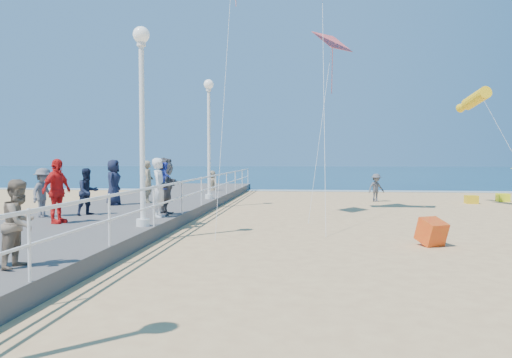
# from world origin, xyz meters

# --- Properties ---
(ground) EXTENTS (160.00, 160.00, 0.00)m
(ground) POSITION_xyz_m (0.00, 0.00, 0.00)
(ground) COLOR #E0B475
(ground) RESTS_ON ground
(ocean) EXTENTS (160.00, 90.00, 0.05)m
(ocean) POSITION_xyz_m (0.00, 65.00, 0.01)
(ocean) COLOR #0C2F48
(ocean) RESTS_ON ground
(surf_line) EXTENTS (160.00, 1.20, 0.04)m
(surf_line) POSITION_xyz_m (0.00, 20.50, 0.03)
(surf_line) COLOR silver
(surf_line) RESTS_ON ground
(boardwalk) EXTENTS (5.00, 44.00, 0.40)m
(boardwalk) POSITION_xyz_m (-7.50, 0.00, 0.20)
(boardwalk) COLOR #645F5A
(boardwalk) RESTS_ON ground
(railing) EXTENTS (0.05, 42.00, 0.55)m
(railing) POSITION_xyz_m (-5.05, 0.00, 1.25)
(railing) COLOR white
(railing) RESTS_ON boardwalk
(lamp_post_mid) EXTENTS (0.44, 0.44, 5.32)m
(lamp_post_mid) POSITION_xyz_m (-5.35, 0.00, 3.66)
(lamp_post_mid) COLOR white
(lamp_post_mid) RESTS_ON boardwalk
(lamp_post_far) EXTENTS (0.44, 0.44, 5.32)m
(lamp_post_far) POSITION_xyz_m (-5.35, 9.00, 3.66)
(lamp_post_far) COLOR white
(lamp_post_far) RESTS_ON boardwalk
(woman_holding_toddler) EXTENTS (0.48, 0.70, 1.83)m
(woman_holding_toddler) POSITION_xyz_m (-5.50, 1.98, 1.32)
(woman_holding_toddler) COLOR white
(woman_holding_toddler) RESTS_ON boardwalk
(toddler_held) EXTENTS (0.35, 0.43, 0.85)m
(toddler_held) POSITION_xyz_m (-5.35, 2.13, 1.68)
(toddler_held) COLOR blue
(toddler_held) RESTS_ON boardwalk
(spectator_1) EXTENTS (0.58, 0.73, 1.49)m
(spectator_1) POSITION_xyz_m (-5.75, -5.08, 1.14)
(spectator_1) COLOR #816D59
(spectator_1) RESTS_ON boardwalk
(spectator_2) EXTENTS (0.66, 1.04, 1.53)m
(spectator_2) POSITION_xyz_m (-9.11, 1.70, 1.16)
(spectator_2) COLOR #5C5C61
(spectator_2) RESTS_ON boardwalk
(spectator_3) EXTENTS (0.67, 1.14, 1.82)m
(spectator_3) POSITION_xyz_m (-7.94, 0.31, 1.31)
(spectator_3) COLOR red
(spectator_3) RESTS_ON boardwalk
(spectator_4) EXTENTS (0.63, 0.90, 1.77)m
(spectator_4) POSITION_xyz_m (-8.46, 5.68, 1.29)
(spectator_4) COLOR #171C33
(spectator_4) RESTS_ON boardwalk
(spectator_5) EXTENTS (0.55, 1.72, 1.85)m
(spectator_5) POSITION_xyz_m (-5.51, 2.69, 1.33)
(spectator_5) COLOR #504F54
(spectator_5) RESTS_ON boardwalk
(spectator_6) EXTENTS (0.53, 0.70, 1.72)m
(spectator_6) POSITION_xyz_m (-7.43, 6.78, 1.26)
(spectator_6) COLOR gray
(spectator_6) RESTS_ON boardwalk
(spectator_7) EXTENTS (0.89, 0.93, 1.51)m
(spectator_7) POSITION_xyz_m (-7.97, 2.35, 1.15)
(spectator_7) COLOR #171E34
(spectator_7) RESTS_ON boardwalk
(beach_walker_a) EXTENTS (1.06, 0.90, 1.43)m
(beach_walker_a) POSITION_xyz_m (2.51, 12.82, 0.71)
(beach_walker_a) COLOR #515155
(beach_walker_a) RESTS_ON ground
(beach_walker_c) EXTENTS (0.87, 0.86, 1.51)m
(beach_walker_c) POSITION_xyz_m (-6.29, 14.54, 0.76)
(beach_walker_c) COLOR #817259
(beach_walker_c) RESTS_ON ground
(box_kite) EXTENTS (0.82, 0.88, 0.74)m
(box_kite) POSITION_xyz_m (2.19, 0.00, 0.30)
(box_kite) COLOR red
(box_kite) RESTS_ON ground
(beach_chair_left) EXTENTS (0.55, 0.55, 0.40)m
(beach_chair_left) POSITION_xyz_m (7.00, 12.27, 0.20)
(beach_chair_left) COLOR gold
(beach_chair_left) RESTS_ON ground
(beach_chair_right) EXTENTS (0.55, 0.55, 0.40)m
(beach_chair_right) POSITION_xyz_m (8.99, 13.66, 0.20)
(beach_chair_right) COLOR #EAF419
(beach_chair_right) RESTS_ON ground
(kite_windsock) EXTENTS (1.05, 2.94, 1.14)m
(kite_windsock) POSITION_xyz_m (6.59, 10.55, 4.91)
(kite_windsock) COLOR yellow
(kite_diamond_pink) EXTENTS (1.69, 1.70, 0.84)m
(kite_diamond_pink) POSITION_xyz_m (0.03, 7.91, 7.00)
(kite_diamond_pink) COLOR #DF5254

